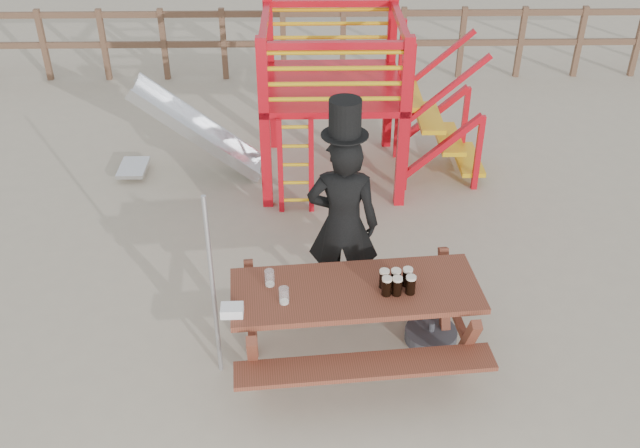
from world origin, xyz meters
The scene contains 10 objects.
ground centered at (0.00, 0.00, 0.00)m, with size 60.00×60.00×0.00m, color tan.
back_fence centered at (0.00, 7.00, 0.74)m, with size 15.09×0.09×1.20m.
playground_fort centered at (0.12, 3.58, 1.07)m, with size 4.71×1.84×2.10m.
picnic_table centered at (0.29, 0.08, 0.52)m, with size 2.23×1.64×0.82m.
man_with_hat centered at (0.21, 0.90, 0.98)m, with size 0.72×0.51×2.18m.
metal_pole centered at (-0.90, -0.02, 0.90)m, with size 0.04×0.04×1.80m, color #B2B2B7.
parasol_base centered at (1.03, 0.33, 0.06)m, with size 0.49×0.49×0.21m.
paper_bag centered at (-0.73, -0.24, 0.86)m, with size 0.18×0.14×0.08m, color white.
stout_pints centered at (0.63, 0.05, 0.90)m, with size 0.30×0.21×0.17m.
empty_glasses centered at (-0.38, 0.01, 0.89)m, with size 0.21×0.32×0.15m.
Camera 1 is at (-0.11, -4.68, 4.55)m, focal length 40.00 mm.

